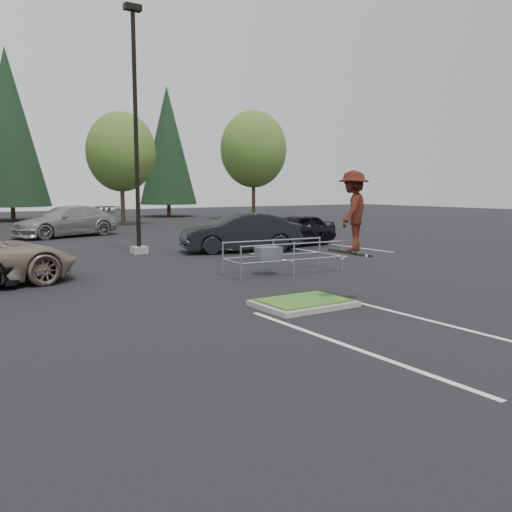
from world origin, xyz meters
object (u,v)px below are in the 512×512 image
decid_c (121,154)px  car_far_silver (68,221)px  conif_b (8,127)px  light_pole (136,145)px  car_r_black (296,230)px  skateboarder (352,212)px  cart_corral (272,254)px  car_r_charc (241,232)px  conif_c (168,146)px  decid_d (253,152)px

decid_c → car_far_silver: decid_c is taller
decid_c → conif_b: (-5.99, 10.67, 2.59)m
light_pole → decid_c: light_pole is taller
light_pole → car_far_silver: size_ratio=1.67×
conif_b → car_r_black: bearing=-74.9°
skateboarder → car_far_silver: size_ratio=0.35×
cart_corral → skateboarder: 4.93m
light_pole → cart_corral: 8.75m
skateboarder → decid_c: bearing=-131.8°
skateboarder → car_r_black: skateboarder is taller
light_pole → car_r_charc: light_pole is taller
decid_c → car_r_black: (2.01, -18.95, -4.48)m
car_r_black → conif_c: bearing=158.2°
decid_c → skateboarder: 30.66m
conif_b → light_pole: bearing=-89.0°
light_pole → decid_d: light_pole is taller
car_r_black → car_r_charc: bearing=-89.8°
cart_corral → car_far_silver: (-2.06, 17.69, 0.20)m
decid_c → car_far_silver: size_ratio=1.39×
car_r_charc → car_far_silver: bearing=-143.6°
decid_d → cart_corral: 30.95m
cart_corral → car_r_black: car_r_black is taller
decid_c → cart_corral: size_ratio=2.15×
light_pole → car_far_silver: light_pole is taller
light_pole → car_r_charc: 5.73m
cart_corral → car_r_black: size_ratio=0.86×
light_pole → decid_c: bearing=72.9°
skateboarder → car_far_silver: (-1.18, 22.29, -1.33)m
skateboarder → car_r_charc: skateboarder is taller
conif_b → car_r_black: conif_b is taller
decid_c → conif_c: 12.65m
light_pole → skateboarder: light_pole is taller
light_pole → car_r_black: (7.50, -1.12, -3.79)m
car_r_charc → car_r_black: (3.50, 0.63, -0.08)m
decid_d → conif_c: size_ratio=0.75×
decid_c → conif_b: conif_b is taller
decid_d → car_far_silver: decid_d is taller
car_r_charc → car_far_silver: (-4.48, 11.75, 0.03)m
decid_c → cart_corral: 26.22m
decid_d → car_r_black: 22.47m
car_r_charc → car_far_silver: car_far_silver is taller
decid_c → car_r_black: decid_c is taller
decid_d → conif_b: (-17.99, 10.17, 1.94)m
light_pole → conif_b: (-0.50, 28.50, 3.29)m
cart_corral → car_far_silver: bearing=101.6°
conif_b → car_r_charc: size_ratio=2.82×
decid_d → skateboarder: 35.12m
light_pole → decid_c: 18.67m
light_pole → conif_c: conif_c is taller
cart_corral → skateboarder: (-0.87, -4.61, 1.53)m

